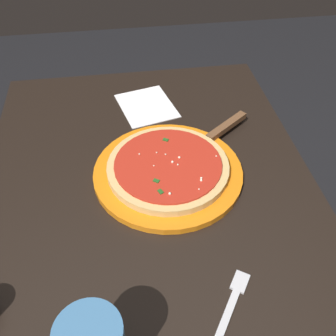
{
  "coord_description": "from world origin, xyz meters",
  "views": [
    {
      "loc": [
        0.52,
        -0.04,
        1.34
      ],
      "look_at": [
        -0.05,
        0.04,
        0.78
      ],
      "focal_mm": 41.64,
      "sensor_mm": 36.0,
      "label": 1
    }
  ],
  "objects": [
    {
      "name": "serving_plate",
      "position": [
        -0.05,
        0.04,
        0.77
      ],
      "size": [
        0.31,
        0.31,
        0.01
      ],
      "primitive_type": "cylinder",
      "color": "orange",
      "rests_on": "restaurant_table"
    },
    {
      "name": "pizza_server",
      "position": [
        -0.15,
        0.16,
        0.78
      ],
      "size": [
        0.17,
        0.2,
        0.01
      ],
      "color": "silver",
      "rests_on": "serving_plate"
    },
    {
      "name": "napkin_folded_right",
      "position": [
        -0.31,
        0.02,
        0.76
      ],
      "size": [
        0.18,
        0.16,
        0.0
      ],
      "primitive_type": "cube",
      "rotation": [
        0.0,
        0.0,
        0.24
      ],
      "color": "white",
      "rests_on": "restaurant_table"
    },
    {
      "name": "fork",
      "position": [
        0.26,
        0.09,
        0.76
      ],
      "size": [
        0.16,
        0.12,
        0.0
      ],
      "color": "silver",
      "rests_on": "restaurant_table"
    },
    {
      "name": "pizza",
      "position": [
        -0.05,
        0.04,
        0.79
      ],
      "size": [
        0.25,
        0.25,
        0.02
      ],
      "color": "#DBB26B",
      "rests_on": "serving_plate"
    },
    {
      "name": "restaurant_table",
      "position": [
        0.0,
        0.0,
        0.6
      ],
      "size": [
        0.97,
        0.69,
        0.76
      ],
      "color": "black",
      "rests_on": "ground_plane"
    }
  ]
}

